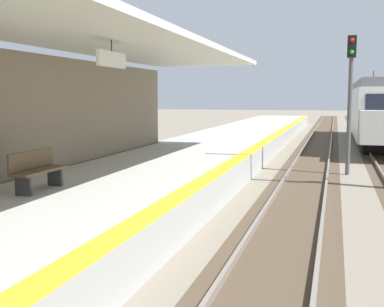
% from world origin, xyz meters
% --- Properties ---
extents(station_platform, '(5.00, 80.00, 0.91)m').
position_xyz_m(station_platform, '(-2.50, 16.00, 0.45)').
color(station_platform, '#A8A8A3').
rests_on(station_platform, ground).
extents(track_pair_nearest_platform, '(2.34, 120.00, 0.16)m').
position_xyz_m(track_pair_nearest_platform, '(1.90, 20.00, 0.05)').
color(track_pair_nearest_platform, '#4C3D2D').
rests_on(track_pair_nearest_platform, ground).
extents(approaching_train, '(2.93, 19.60, 4.76)m').
position_xyz_m(approaching_train, '(5.30, 35.46, 2.18)').
color(approaching_train, silver).
rests_on(approaching_train, ground).
extents(rail_signal_post, '(0.32, 0.34, 5.20)m').
position_xyz_m(rail_signal_post, '(3.33, 22.09, 3.19)').
color(rail_signal_post, '#4C4C4C').
rests_on(rail_signal_post, ground).
extents(platform_bench, '(0.45, 1.60, 0.88)m').
position_xyz_m(platform_bench, '(-3.44, 12.04, 1.37)').
color(platform_bench, brown).
rests_on(platform_bench, station_platform).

